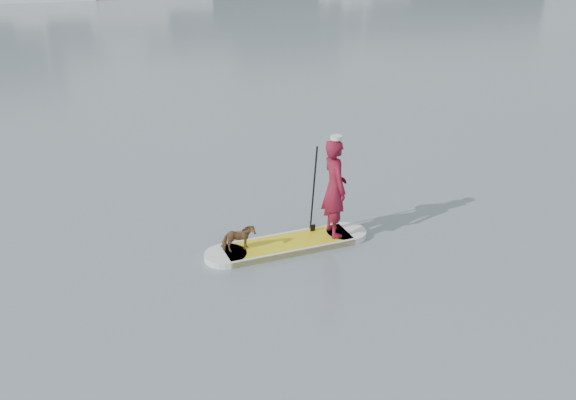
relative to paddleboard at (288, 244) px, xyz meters
name	(u,v)px	position (x,y,z in m)	size (l,w,h in m)	color
ground	(243,355)	(-1.65, -2.93, -0.06)	(140.00, 140.00, 0.00)	slate
paddleboard	(288,244)	(0.00, 0.00, 0.00)	(3.29, 0.96, 0.12)	yellow
paddler	(335,188)	(0.96, 0.06, 1.04)	(0.71, 0.47, 1.95)	maroon
white_cap	(336,138)	(0.96, 0.06, 2.05)	(0.22, 0.22, 0.07)	silver
dog	(239,239)	(-0.99, -0.06, 0.32)	(0.28, 0.61, 0.51)	brown
paddle	(313,200)	(0.61, 0.28, 0.74)	(0.10, 0.30, 2.00)	black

